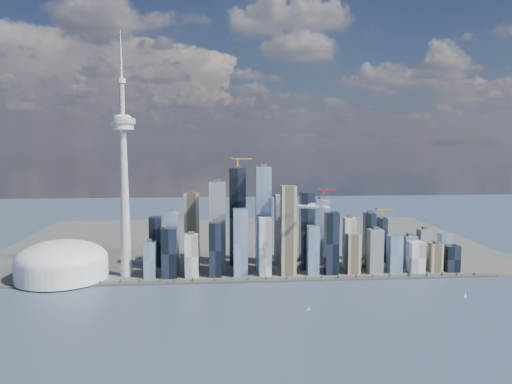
{
  "coord_description": "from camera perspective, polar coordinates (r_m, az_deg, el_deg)",
  "views": [
    {
      "loc": [
        -96.84,
        -828.1,
        306.68
      ],
      "look_at": [
        -6.22,
        260.0,
        198.91
      ],
      "focal_mm": 35.0,
      "sensor_mm": 36.0,
      "label": 1
    }
  ],
  "objects": [
    {
      "name": "ground",
      "position": [
        888.36,
        1.85,
        -14.56
      ],
      "size": [
        4000.0,
        4000.0,
        0.0
      ],
      "primitive_type": "plane",
      "color": "#35455D",
      "rests_on": "ground"
    },
    {
      "name": "dome_stadium",
      "position": [
        1209.04,
        -21.31,
        -7.52
      ],
      "size": [
        200.0,
        200.0,
        86.0
      ],
      "color": "silver",
      "rests_on": "land"
    },
    {
      "name": "land",
      "position": [
        1561.28,
        -1.12,
        -5.64
      ],
      "size": [
        1400.0,
        900.0,
        3.0
      ],
      "primitive_type": "cube",
      "color": "#4C4C47",
      "rests_on": "ground"
    },
    {
      "name": "seawall",
      "position": [
        1124.5,
        0.36,
        -10.08
      ],
      "size": [
        1100.0,
        22.0,
        4.0
      ],
      "primitive_type": "cube",
      "color": "#383838",
      "rests_on": "ground"
    },
    {
      "name": "airplane",
      "position": [
        1073.78,
        6.42,
        -1.67
      ],
      "size": [
        73.82,
        66.31,
        19.03
      ],
      "rotation": [
        0.0,
        0.0,
        -0.43
      ],
      "color": "white",
      "rests_on": "ground"
    },
    {
      "name": "sailboat_east",
      "position": [
        1094.95,
        22.8,
        -10.9
      ],
      "size": [
        7.25,
        4.53,
        10.4
      ],
      "rotation": [
        0.0,
        0.0,
        0.43
      ],
      "color": "silver",
      "rests_on": "ground"
    },
    {
      "name": "skyscraper_cluster",
      "position": [
        1196.35,
        2.85,
        -5.12
      ],
      "size": [
        736.0,
        142.0,
        268.71
      ],
      "color": "black",
      "rests_on": "land"
    },
    {
      "name": "needle_tower",
      "position": [
        1158.25,
        -14.86,
        1.94
      ],
      "size": [
        56.0,
        56.0,
        550.5
      ],
      "color": "#AAAAA4",
      "rests_on": "land"
    },
    {
      "name": "shoreline_trees",
      "position": [
        1122.68,
        0.36,
        -9.75
      ],
      "size": [
        960.53,
        7.2,
        8.8
      ],
      "color": "#3F2D1E",
      "rests_on": "seawall"
    },
    {
      "name": "sailboat_west",
      "position": [
        944.7,
        6.03,
        -13.15
      ],
      "size": [
        6.72,
        1.95,
        9.35
      ],
      "rotation": [
        0.0,
        0.0,
        -0.03
      ],
      "color": "silver",
      "rests_on": "ground"
    }
  ]
}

